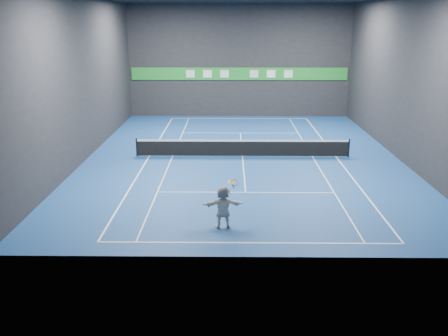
{
  "coord_description": "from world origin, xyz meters",
  "views": [
    {
      "loc": [
        -0.74,
        -28.29,
        7.64
      ],
      "look_at": [
        -0.99,
        -7.49,
        1.5
      ],
      "focal_mm": 40.0,
      "sensor_mm": 36.0,
      "label": 1
    }
  ],
  "objects_px": {
    "tennis_ball": "(212,159)",
    "tennis_net": "(243,148)",
    "tennis_racket": "(233,184)",
    "player": "(223,207)"
  },
  "relations": [
    {
      "from": "tennis_ball",
      "to": "tennis_net",
      "type": "relative_size",
      "value": 0.01
    },
    {
      "from": "tennis_ball",
      "to": "player",
      "type": "bearing_deg",
      "value": -9.63
    },
    {
      "from": "player",
      "to": "tennis_net",
      "type": "distance_m",
      "value": 10.53
    },
    {
      "from": "tennis_net",
      "to": "tennis_racket",
      "type": "bearing_deg",
      "value": -93.28
    },
    {
      "from": "tennis_ball",
      "to": "tennis_racket",
      "type": "height_order",
      "value": "tennis_ball"
    },
    {
      "from": "tennis_ball",
      "to": "tennis_net",
      "type": "xyz_separation_m",
      "value": [
        1.42,
        10.41,
        -2.17
      ]
    },
    {
      "from": "player",
      "to": "tennis_racket",
      "type": "bearing_deg",
      "value": -179.43
    },
    {
      "from": "tennis_net",
      "to": "tennis_ball",
      "type": "bearing_deg",
      "value": -97.74
    },
    {
      "from": "player",
      "to": "tennis_racket",
      "type": "xyz_separation_m",
      "value": [
        0.39,
        0.05,
        0.91
      ]
    },
    {
      "from": "tennis_net",
      "to": "tennis_racket",
      "type": "relative_size",
      "value": 20.36
    }
  ]
}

